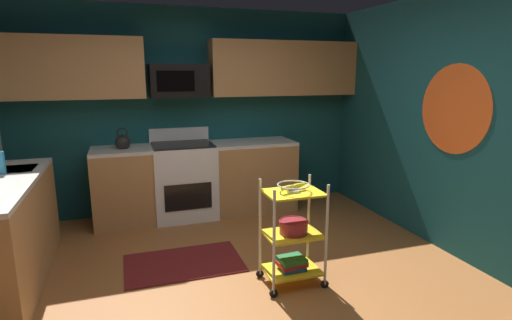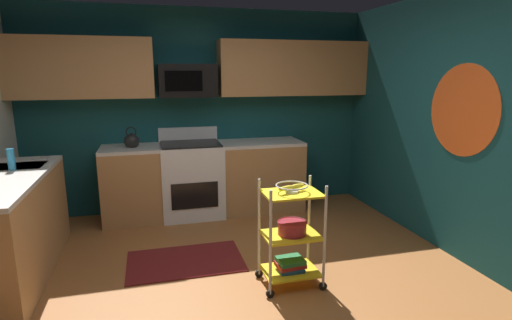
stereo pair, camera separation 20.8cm
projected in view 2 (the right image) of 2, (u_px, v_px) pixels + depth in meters
The scene contains 15 objects.
floor at pixel (243, 300), 3.28m from camera, with size 4.40×4.80×0.04m, color #995B2D.
wall_back at pixel (201, 111), 5.30m from camera, with size 4.52×0.06×2.60m, color #14474C.
wall_right at pixel (487, 130), 3.56m from camera, with size 0.06×4.80×2.60m, color #14474C.
wall_flower_decal at pixel (463, 110), 3.79m from camera, with size 0.87×0.87×0.00m, color #E5591E.
counter_run at pixel (140, 195), 4.48m from camera, with size 3.46×2.41×0.92m.
oven_range at pixel (192, 179), 5.12m from camera, with size 0.76×0.65×1.10m.
upper_cabinets at pixel (205, 68), 5.00m from camera, with size 4.40×0.33×0.70m.
microwave at pixel (187, 81), 4.96m from camera, with size 0.70×0.39×0.40m.
rolling_cart at pixel (291, 235), 3.41m from camera, with size 0.54×0.37×0.91m.
fruit_bowl at pixel (292, 187), 3.32m from camera, with size 0.27×0.27×0.07m.
mixing_bowl_large at pixel (292, 227), 3.40m from camera, with size 0.25×0.25×0.11m.
book_stack at pixel (290, 264), 3.47m from camera, with size 0.25×0.20×0.11m.
kettle at pixel (132, 141), 4.83m from camera, with size 0.21×0.18×0.26m.
dish_soap_bottle at pixel (11, 159), 3.69m from camera, with size 0.06×0.06×0.20m, color #2D8CBF.
floor_rug at pixel (185, 261), 3.91m from camera, with size 1.10×0.70×0.01m, color maroon.
Camera 2 is at (-0.66, -2.89, 1.80)m, focal length 28.25 mm.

